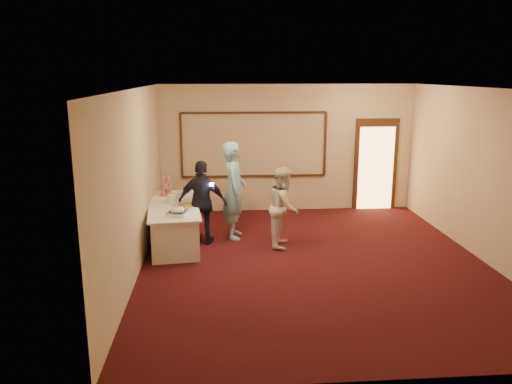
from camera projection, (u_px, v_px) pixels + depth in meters
floor at (314, 262)px, 8.79m from camera, size 7.00×7.00×0.00m
room_walls at (317, 148)px, 8.32m from camera, size 6.04×7.04×3.02m
wall_molding at (254, 145)px, 11.72m from camera, size 3.45×0.04×1.55m
doorway at (376, 165)px, 12.05m from camera, size 1.05×0.07×2.20m
buffet_table at (174, 223)px, 9.71m from camera, size 1.18×2.50×0.77m
pavlova_tray at (177, 211)px, 8.92m from camera, size 0.38×0.49×0.17m
cupcake_stand at (167, 188)px, 10.36m from camera, size 0.29×0.29×0.43m
plate_stack_a at (172, 199)px, 9.73m from camera, size 0.20×0.20×0.16m
plate_stack_b at (180, 196)px, 9.93m from camera, size 0.20×0.20×0.16m
tart at (185, 206)px, 9.44m from camera, size 0.30×0.30×0.06m
man at (234, 190)px, 9.90m from camera, size 0.51×0.74×1.95m
woman at (284, 207)px, 9.47m from camera, size 0.74×0.86×1.54m
guest at (203, 203)px, 9.57m from camera, size 1.03×0.63×1.64m
camera_flash at (212, 184)px, 9.30m from camera, size 0.08×0.05×0.05m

